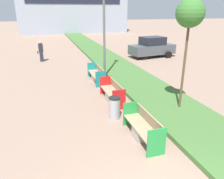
% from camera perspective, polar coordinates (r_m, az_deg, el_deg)
% --- Properties ---
extents(planter_grass_strip, '(2.80, 120.00, 0.18)m').
position_cam_1_polar(planter_grass_strip, '(16.10, 2.24, 5.32)').
color(planter_grass_strip, '#426B33').
rests_on(planter_grass_strip, ground).
extents(building_backdrop, '(19.66, 5.86, 10.41)m').
position_cam_1_polar(building_backdrop, '(44.32, -10.21, 21.19)').
color(building_backdrop, '#939EAD').
rests_on(building_backdrop, ground).
extents(bench_green_frame, '(0.65, 2.09, 0.94)m').
position_cam_1_polar(bench_green_frame, '(7.68, 8.09, -10.13)').
color(bench_green_frame, '#ADA8A0').
rests_on(bench_green_frame, ground).
extents(bench_red_frame, '(0.65, 2.18, 0.94)m').
position_cam_1_polar(bench_red_frame, '(10.61, 0.14, -1.07)').
color(bench_red_frame, '#ADA8A0').
rests_on(bench_red_frame, ground).
extents(bench_teal_frame, '(0.65, 2.32, 0.94)m').
position_cam_1_polar(bench_teal_frame, '(13.57, -3.98, 3.69)').
color(bench_teal_frame, '#ADA8A0').
rests_on(bench_teal_frame, ground).
extents(litter_bin, '(0.46, 0.46, 0.92)m').
position_cam_1_polar(litter_bin, '(8.89, 0.68, -4.80)').
color(litter_bin, '#9EA0A5').
rests_on(litter_bin, ground).
extents(street_lamp_post, '(0.24, 0.44, 8.20)m').
position_cam_1_polar(street_lamp_post, '(13.54, -2.14, 21.32)').
color(street_lamp_post, '#56595B').
rests_on(street_lamp_post, ground).
extents(sapling_tree_near, '(1.11, 1.11, 4.64)m').
position_cam_1_polar(sapling_tree_near, '(9.28, 19.72, 17.91)').
color(sapling_tree_near, brown).
rests_on(sapling_tree_near, ground).
extents(pedestrian_walking, '(0.53, 0.24, 1.75)m').
position_cam_1_polar(pedestrian_walking, '(19.72, -18.07, 9.51)').
color(pedestrian_walking, '#232633').
rests_on(pedestrian_walking, ground).
extents(parked_car_distant, '(4.41, 2.35, 1.86)m').
position_cam_1_polar(parked_car_distant, '(21.00, 10.44, 10.82)').
color(parked_car_distant, '#474C51').
rests_on(parked_car_distant, ground).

